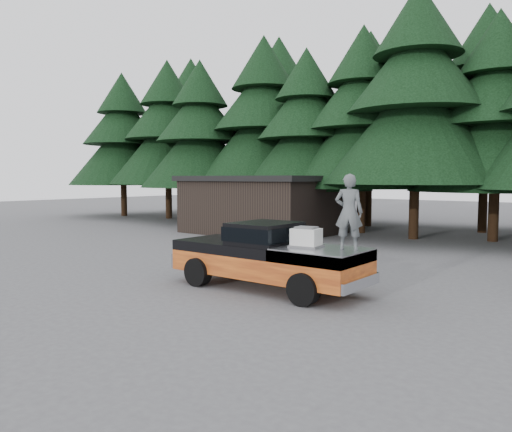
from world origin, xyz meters
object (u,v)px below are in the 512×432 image
Objects in this scene: utility_building at (263,204)px; man_on_bed at (349,212)px; air_compressor at (306,238)px; pickup_truck at (267,266)px.

man_on_bed is at bearing -44.54° from utility_building.
utility_building reaches higher than air_compressor.
air_compressor is at bearing -2.01° from pickup_truck.
pickup_truck is 14.74m from utility_building.
air_compressor is 0.08× the size of utility_building.
pickup_truck is 3.05× the size of man_on_bed.
utility_building is (-11.52, 11.34, -0.65)m from man_on_bed.
utility_building reaches higher than man_on_bed.
man_on_bed reaches higher than pickup_truck.
air_compressor is at bearing -48.15° from utility_building.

